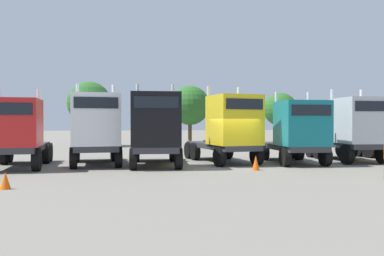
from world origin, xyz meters
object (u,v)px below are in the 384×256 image
(semi_truck_black, at_px, (156,129))
(traffic_cone_mid, at_px, (256,163))
(semi_truck_yellow, at_px, (230,128))
(semi_truck_teal, at_px, (297,132))
(semi_truck_white, at_px, (96,129))
(semi_truck_silver, at_px, (354,128))
(traffic_cone_near, at_px, (5,180))
(semi_truck_red, at_px, (16,132))

(semi_truck_black, height_order, traffic_cone_mid, semi_truck_black)
(semi_truck_yellow, height_order, semi_truck_teal, semi_truck_yellow)
(semi_truck_white, relative_size, semi_truck_silver, 1.04)
(semi_truck_white, height_order, traffic_cone_mid, semi_truck_white)
(traffic_cone_near, bearing_deg, semi_truck_yellow, 35.21)
(semi_truck_red, xyz_separation_m, semi_truck_yellow, (11.06, 0.78, 0.16))
(semi_truck_white, bearing_deg, traffic_cone_mid, 62.81)
(semi_truck_red, distance_m, traffic_cone_mid, 11.88)
(semi_truck_silver, xyz_separation_m, traffic_cone_mid, (-6.94, -2.86, -1.60))
(semi_truck_white, xyz_separation_m, semi_truck_silver, (14.73, -0.21, -0.01))
(semi_truck_black, height_order, semi_truck_yellow, same)
(semi_truck_teal, xyz_separation_m, traffic_cone_near, (-13.35, -5.98, -1.50))
(semi_truck_yellow, distance_m, traffic_cone_mid, 3.54)
(semi_truck_white, height_order, semi_truck_yellow, semi_truck_white)
(semi_truck_white, relative_size, traffic_cone_near, 9.92)
(semi_truck_red, height_order, semi_truck_teal, semi_truck_teal)
(semi_truck_teal, bearing_deg, traffic_cone_near, -64.11)
(semi_truck_white, relative_size, semi_truck_yellow, 0.93)
(semi_truck_red, relative_size, semi_truck_teal, 1.04)
(semi_truck_silver, bearing_deg, semi_truck_white, -90.16)
(semi_truck_yellow, bearing_deg, semi_truck_teal, 65.49)
(semi_truck_black, relative_size, traffic_cone_near, 10.57)
(semi_truck_black, xyz_separation_m, semi_truck_silver, (11.63, 0.69, -0.02))
(traffic_cone_near, bearing_deg, semi_truck_white, 70.29)
(traffic_cone_near, height_order, traffic_cone_mid, traffic_cone_mid)
(semi_truck_red, xyz_separation_m, traffic_cone_mid, (11.56, -2.33, -1.46))
(semi_truck_silver, bearing_deg, semi_truck_black, -85.93)
(semi_truck_black, bearing_deg, traffic_cone_mid, 67.76)
(semi_truck_red, relative_size, semi_truck_yellow, 0.96)
(semi_truck_red, bearing_deg, traffic_cone_near, 7.56)
(semi_truck_yellow, bearing_deg, semi_truck_white, -100.37)
(semi_truck_black, xyz_separation_m, semi_truck_teal, (7.80, 0.05, -0.18))
(traffic_cone_near, bearing_deg, semi_truck_silver, 21.07)
(semi_truck_black, height_order, traffic_cone_near, semi_truck_black)
(semi_truck_yellow, bearing_deg, traffic_cone_mid, -1.58)
(semi_truck_black, bearing_deg, semi_truck_teal, 93.00)
(semi_truck_white, distance_m, semi_truck_silver, 14.73)
(semi_truck_yellow, distance_m, traffic_cone_near, 12.03)
(semi_truck_red, relative_size, semi_truck_silver, 1.07)
(semi_truck_silver, bearing_deg, traffic_cone_mid, -66.93)
(semi_truck_teal, distance_m, semi_truck_silver, 3.88)
(semi_truck_red, bearing_deg, semi_truck_silver, 86.90)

